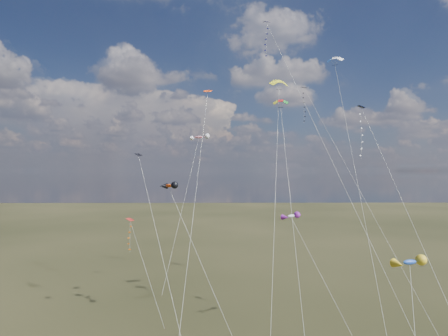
{
  "coord_description": "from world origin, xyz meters",
  "views": [
    {
      "loc": [
        -0.71,
        -33.14,
        18.62
      ],
      "look_at": [
        0.0,
        18.0,
        19.0
      ],
      "focal_mm": 32.0,
      "sensor_mm": 36.0,
      "label": 1
    }
  ],
  "objects": [
    {
      "name": "novelty_blue_yellow",
      "position": [
        14.24,
        -2.17,
        11.46
      ],
      "size": [
        3.32,
        6.87,
        12.0
      ],
      "color": "blue",
      "rests_on": "ground"
    },
    {
      "name": "diamond_orange_center",
      "position": [
        -2.73,
        11.59,
        20.66
      ],
      "size": [
        3.06,
        17.48,
        28.76
      ],
      "color": "red",
      "rests_on": "ground"
    },
    {
      "name": "novelty_orange_black",
      "position": [
        -6.86,
        16.56,
        16.72
      ],
      "size": [
        9.95,
        12.19,
        17.3
      ],
      "color": "#DB3F0A",
      "rests_on": "ground"
    },
    {
      "name": "novelty_white_purple",
      "position": [
        7.87,
        13.52,
        13.28
      ],
      "size": [
        7.04,
        9.05,
        13.76
      ],
      "color": "silver",
      "rests_on": "ground"
    },
    {
      "name": "parafoil_blue_white",
      "position": [
        17.52,
        28.68,
        36.1
      ],
      "size": [
        4.34,
        28.94,
        36.97
      ],
      "color": "blue",
      "rests_on": "ground"
    },
    {
      "name": "novelty_redwhite_stripe",
      "position": [
        -4.34,
        40.19,
        24.77
      ],
      "size": [
        6.71,
        15.03,
        25.43
      ],
      "color": "red",
      "rests_on": "ground"
    },
    {
      "name": "parafoil_yellow",
      "position": [
        7.25,
        19.04,
        30.26
      ],
      "size": [
        5.13,
        19.48,
        31.06
      ],
      "color": "yellow",
      "rests_on": "ground"
    },
    {
      "name": "parafoil_tricolor",
      "position": [
        7.15,
        16.86,
        27.22
      ],
      "size": [
        2.04,
        19.38,
        28.0
      ],
      "color": "yellow",
      "rests_on": "ground"
    },
    {
      "name": "diamond_red_low",
      "position": [
        -12.45,
        20.62,
        9.56
      ],
      "size": [
        6.32,
        7.75,
        12.25
      ],
      "color": "#AA1C17",
      "rests_on": "ground"
    },
    {
      "name": "diamond_navy_tall",
      "position": [
        6.84,
        19.4,
        33.7
      ],
      "size": [
        13.49,
        19.2,
        39.12
      ],
      "color": "#0F0D47",
      "rests_on": "ground"
    },
    {
      "name": "diamond_black_high",
      "position": [
        13.9,
        30.02,
        27.55
      ],
      "size": [
        9.95,
        25.45,
        32.38
      ],
      "color": "black",
      "rests_on": "ground"
    },
    {
      "name": "diamond_navy_right",
      "position": [
        15.91,
        11.52,
        21.93
      ],
      "size": [
        4.45,
        17.67,
        26.18
      ],
      "color": "#0C1145",
      "rests_on": "ground"
    },
    {
      "name": "diamond_black_mid",
      "position": [
        -8.18,
        11.6,
        14.1
      ],
      "size": [
        7.67,
        12.61,
        20.77
      ],
      "color": "black",
      "rests_on": "ground"
    }
  ]
}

